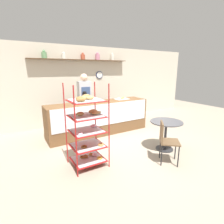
{
  "coord_description": "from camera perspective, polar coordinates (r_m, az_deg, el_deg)",
  "views": [
    {
      "loc": [
        -2.28,
        -3.4,
        1.91
      ],
      "look_at": [
        0.0,
        0.41,
        0.83
      ],
      "focal_mm": 28.0,
      "sensor_mm": 36.0,
      "label": 1
    }
  ],
  "objects": [
    {
      "name": "ground_plane",
      "position": [
        4.51,
        2.7,
        -11.3
      ],
      "size": [
        14.0,
        14.0,
        0.0
      ],
      "primitive_type": "plane",
      "color": "gray"
    },
    {
      "name": "back_wall",
      "position": [
        6.38,
        -10.0,
        8.72
      ],
      "size": [
        10.0,
        0.3,
        2.7
      ],
      "color": "beige",
      "rests_on": "ground_plane"
    },
    {
      "name": "display_counter",
      "position": [
        5.29,
        -4.19,
        -1.89
      ],
      "size": [
        3.1,
        0.7,
        0.97
      ],
      "color": "brown",
      "rests_on": "ground_plane"
    },
    {
      "name": "pastry_rack",
      "position": [
        3.46,
        -8.08,
        -5.05
      ],
      "size": [
        0.68,
        0.62,
        1.66
      ],
      "color": "#A51919",
      "rests_on": "ground_plane"
    },
    {
      "name": "person_worker",
      "position": [
        5.57,
        -8.88,
        4.07
      ],
      "size": [
        0.4,
        0.23,
        1.78
      ],
      "color": "#282833",
      "rests_on": "ground_plane"
    },
    {
      "name": "cafe_table",
      "position": [
        4.38,
        17.19,
        -5.09
      ],
      "size": [
        0.76,
        0.76,
        0.72
      ],
      "color": "#262628",
      "rests_on": "ground_plane"
    },
    {
      "name": "cafe_chair",
      "position": [
        3.78,
        17.12,
        -8.16
      ],
      "size": [
        0.54,
        0.54,
        0.88
      ],
      "rotation": [
        0.0,
        0.0,
        7.15
      ],
      "color": "black",
      "rests_on": "ground_plane"
    },
    {
      "name": "coffee_carafe",
      "position": [
        5.1,
        -8.91,
        4.83
      ],
      "size": [
        0.13,
        0.13,
        0.33
      ],
      "color": "black",
      "rests_on": "display_counter"
    },
    {
      "name": "donut_tray_counter",
      "position": [
        5.67,
        3.16,
        4.4
      ],
      "size": [
        0.45,
        0.31,
        0.05
      ],
      "color": "silver",
      "rests_on": "display_counter"
    }
  ]
}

